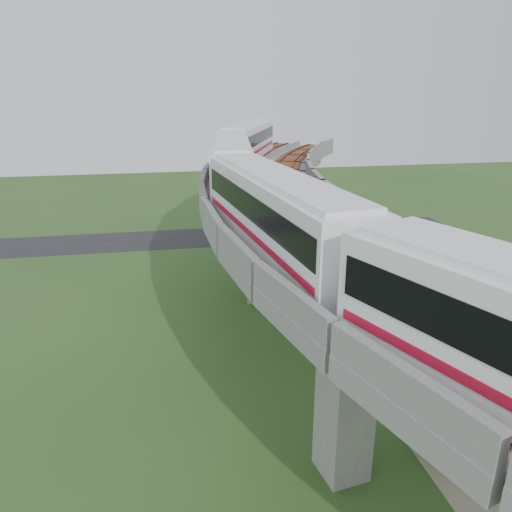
% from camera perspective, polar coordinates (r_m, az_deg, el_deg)
% --- Properties ---
extents(ground, '(160.00, 160.00, 0.00)m').
position_cam_1_polar(ground, '(34.48, 2.17, -11.98)').
color(ground, '#2E5120').
rests_on(ground, ground).
extents(dirt_lot, '(18.00, 26.00, 0.04)m').
position_cam_1_polar(dirt_lot, '(38.22, 24.19, -10.45)').
color(dirt_lot, gray).
rests_on(dirt_lot, ground).
extents(asphalt_road, '(60.00, 8.00, 0.03)m').
position_cam_1_polar(asphalt_road, '(61.78, -3.97, 2.26)').
color(asphalt_road, '#232326').
rests_on(asphalt_road, ground).
extents(viaduct, '(19.58, 73.98, 11.40)m').
position_cam_1_polar(viaduct, '(31.88, 9.13, 2.94)').
color(viaduct, '#99968E').
rests_on(viaduct, ground).
extents(metro_train, '(10.99, 61.34, 3.64)m').
position_cam_1_polar(metro_train, '(29.60, 3.38, 8.40)').
color(metro_train, white).
rests_on(metro_train, ground).
extents(fence, '(3.87, 38.73, 1.50)m').
position_cam_1_polar(fence, '(37.27, 17.16, -9.05)').
color(fence, '#2D382D').
rests_on(fence, ground).
extents(tree_0, '(1.86, 1.86, 2.26)m').
position_cam_1_polar(tree_0, '(55.25, 8.00, 1.66)').
color(tree_0, '#382314').
rests_on(tree_0, ground).
extents(tree_1, '(3.01, 3.01, 3.09)m').
position_cam_1_polar(tree_1, '(52.31, 7.32, 1.10)').
color(tree_1, '#382314').
rests_on(tree_1, ground).
extents(tree_2, '(2.74, 2.74, 3.04)m').
position_cam_1_polar(tree_2, '(47.11, 8.82, -0.93)').
color(tree_2, '#382314').
rests_on(tree_2, ground).
extents(tree_3, '(2.10, 2.10, 2.68)m').
position_cam_1_polar(tree_3, '(41.32, 10.41, -4.05)').
color(tree_3, '#382314').
rests_on(tree_3, ground).
extents(tree_4, '(2.31, 2.31, 3.25)m').
position_cam_1_polar(tree_4, '(36.02, 11.50, -6.87)').
color(tree_4, '#382314').
rests_on(tree_4, ground).
extents(tree_5, '(1.91, 1.91, 2.89)m').
position_cam_1_polar(tree_5, '(33.40, 14.22, -9.61)').
color(tree_5, '#382314').
rests_on(tree_5, ground).
extents(tree_6, '(3.12, 3.12, 3.31)m').
position_cam_1_polar(tree_6, '(28.13, 21.18, -16.53)').
color(tree_6, '#382314').
rests_on(tree_6, ground).
extents(car_white, '(1.49, 3.22, 1.07)m').
position_cam_1_polar(car_white, '(33.33, 26.77, -14.28)').
color(car_white, white).
rests_on(car_white, dirt_lot).
extents(car_dark, '(3.78, 2.10, 1.04)m').
position_cam_1_polar(car_dark, '(44.64, 19.11, -4.76)').
color(car_dark, black).
rests_on(car_dark, dirt_lot).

